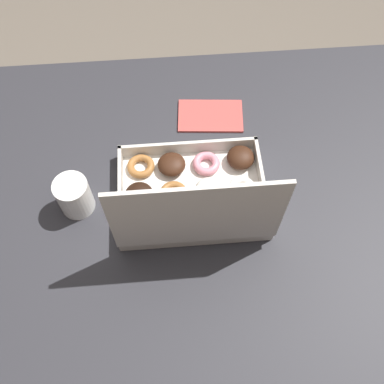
{
  "coord_description": "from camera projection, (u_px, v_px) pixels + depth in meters",
  "views": [
    {
      "loc": [
        0.02,
        0.5,
        1.66
      ],
      "look_at": [
        -0.01,
        0.0,
        0.77
      ],
      "focal_mm": 42.0,
      "sensor_mm": 36.0,
      "label": 1
    }
  ],
  "objects": [
    {
      "name": "coffee_mug",
      "position": [
        74.0,
        195.0,
        0.98
      ],
      "size": [
        0.08,
        0.08,
        0.09
      ],
      "color": "white",
      "rests_on": "dining_table"
    },
    {
      "name": "donut_box",
      "position": [
        194.0,
        196.0,
        0.98
      ],
      "size": [
        0.33,
        0.26,
        0.26
      ],
      "color": "silver",
      "rests_on": "dining_table"
    },
    {
      "name": "dining_table",
      "position": [
        186.0,
        214.0,
        1.12
      ],
      "size": [
        1.27,
        0.89,
        0.75
      ],
      "color": "#2D2D33",
      "rests_on": "ground_plane"
    },
    {
      "name": "ground_plane",
      "position": [
        188.0,
        291.0,
        1.69
      ],
      "size": [
        8.0,
        8.0,
        0.0
      ],
      "primitive_type": "plane",
      "color": "#6B6054"
    },
    {
      "name": "paper_napkin",
      "position": [
        210.0,
        116.0,
        1.15
      ],
      "size": [
        0.17,
        0.12,
        0.01
      ],
      "color": "#CC4C47",
      "rests_on": "dining_table"
    }
  ]
}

